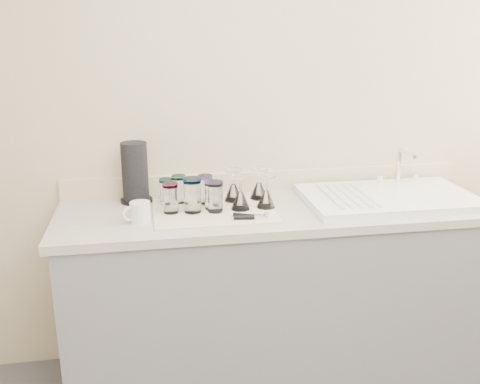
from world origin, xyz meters
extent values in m
cube|color=#C0AD89|center=(0.00, 1.50, 1.25)|extent=(3.50, 0.04, 2.50)
cube|color=slate|center=(0.00, 1.20, 0.43)|extent=(2.00, 0.60, 0.86)
cube|color=gray|center=(0.00, 1.20, 0.88)|extent=(2.06, 0.62, 0.04)
cube|color=white|center=(0.55, 1.20, 0.92)|extent=(0.82, 0.50, 0.03)
cylinder|color=silver|center=(0.69, 1.40, 1.03)|extent=(0.02, 0.02, 0.18)
cylinder|color=silver|center=(0.69, 1.32, 1.10)|extent=(0.02, 0.16, 0.02)
cylinder|color=silver|center=(0.59, 1.40, 0.96)|extent=(0.03, 0.03, 0.04)
cylinder|color=silver|center=(0.79, 1.40, 0.96)|extent=(0.03, 0.03, 0.04)
cube|color=white|center=(-0.31, 1.19, 0.90)|extent=(0.55, 0.42, 0.01)
cylinder|color=white|center=(-0.52, 1.32, 0.96)|extent=(0.06, 0.06, 0.11)
cylinder|color=teal|center=(-0.52, 1.32, 1.02)|extent=(0.06, 0.06, 0.02)
cylinder|color=white|center=(-0.46, 1.33, 0.97)|extent=(0.06, 0.06, 0.12)
cylinder|color=#25AFB8|center=(-0.46, 1.33, 1.03)|extent=(0.07, 0.07, 0.02)
cylinder|color=white|center=(-0.33, 1.30, 0.97)|extent=(0.07, 0.07, 0.12)
cylinder|color=#583BAB|center=(-0.33, 1.30, 1.04)|extent=(0.07, 0.07, 0.02)
cylinder|color=white|center=(-0.50, 1.19, 0.97)|extent=(0.07, 0.07, 0.12)
cylinder|color=#EE1D6F|center=(-0.50, 1.19, 1.04)|extent=(0.07, 0.07, 0.02)
cylinder|color=white|center=(-0.41, 1.18, 0.98)|extent=(0.08, 0.08, 0.14)
cylinder|color=blue|center=(-0.41, 1.18, 1.06)|extent=(0.08, 0.08, 0.02)
cylinder|color=white|center=(-0.30, 1.17, 0.97)|extent=(0.07, 0.07, 0.13)
cylinder|color=#9D8EE5|center=(-0.30, 1.17, 1.04)|extent=(0.07, 0.07, 0.02)
cylinder|color=white|center=(-0.32, 1.21, 0.97)|extent=(0.06, 0.06, 0.12)
cylinder|color=#B893DC|center=(-0.32, 1.21, 1.03)|extent=(0.07, 0.07, 0.02)
cone|color=white|center=(-0.20, 1.31, 0.95)|extent=(0.09, 0.09, 0.08)
cylinder|color=white|center=(-0.20, 1.31, 1.02)|extent=(0.01, 0.01, 0.07)
cylinder|color=white|center=(-0.20, 1.31, 1.06)|extent=(0.09, 0.09, 0.01)
cone|color=white|center=(-0.07, 1.32, 0.95)|extent=(0.09, 0.09, 0.08)
cylinder|color=white|center=(-0.07, 1.32, 1.02)|extent=(0.01, 0.01, 0.06)
cylinder|color=white|center=(-0.07, 1.32, 1.06)|extent=(0.09, 0.09, 0.01)
cone|color=white|center=(-0.19, 1.18, 0.95)|extent=(0.09, 0.09, 0.08)
cylinder|color=white|center=(-0.19, 1.18, 1.02)|extent=(0.01, 0.01, 0.07)
cylinder|color=white|center=(-0.19, 1.18, 1.06)|extent=(0.09, 0.09, 0.01)
cone|color=white|center=(-0.06, 1.19, 0.95)|extent=(0.09, 0.09, 0.08)
cylinder|color=white|center=(-0.06, 1.19, 1.02)|extent=(0.01, 0.01, 0.06)
cylinder|color=white|center=(-0.06, 1.19, 1.06)|extent=(0.09, 0.09, 0.01)
cube|color=silver|center=(-0.12, 1.03, 0.92)|extent=(0.07, 0.05, 0.02)
cylinder|color=black|center=(-0.18, 1.04, 0.92)|extent=(0.12, 0.04, 0.02)
cylinder|color=black|center=(-0.18, 1.06, 0.92)|extent=(0.12, 0.07, 0.02)
cylinder|color=silver|center=(-0.64, 1.11, 0.95)|extent=(0.11, 0.11, 0.09)
torus|color=silver|center=(-0.68, 1.09, 0.95)|extent=(0.07, 0.03, 0.07)
cylinder|color=black|center=(-0.66, 1.40, 0.91)|extent=(0.16, 0.16, 0.01)
cylinder|color=black|center=(-0.66, 1.40, 1.05)|extent=(0.12, 0.12, 0.28)
camera|label=1|loc=(-0.59, -1.12, 1.71)|focal=40.00mm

